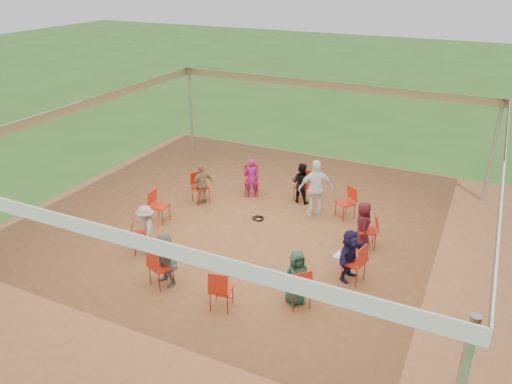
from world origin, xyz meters
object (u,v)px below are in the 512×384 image
at_px(chair_6, 160,206).
at_px(chair_9, 221,289).
at_px(person_seated_0, 349,255).
at_px(cable_coil, 258,219).
at_px(person_seated_2, 301,183).
at_px(person_seated_3, 251,178).
at_px(chair_8, 161,267).
at_px(person_seated_6, 165,259).
at_px(chair_0, 354,263).
at_px(person_seated_4, 202,184).
at_px(chair_7, 142,235).
at_px(chair_3, 303,186).
at_px(person_seated_1, 363,225).
at_px(chair_4, 251,181).
at_px(chair_5, 200,188).
at_px(standing_person, 316,189).
at_px(laptop, 343,254).
at_px(chair_1, 367,231).
at_px(chair_2, 345,203).
at_px(chair_10, 299,287).
at_px(person_seated_7, 297,277).
at_px(person_seated_5, 146,229).

relative_size(chair_6, chair_9, 1.00).
height_order(person_seated_0, cable_coil, person_seated_0).
xyz_separation_m(person_seated_2, person_seated_3, (-1.45, -0.30, 0.00)).
height_order(chair_8, person_seated_6, person_seated_6).
xyz_separation_m(chair_0, chair_9, (-2.11, -2.08, 0.00)).
height_order(person_seated_0, person_seated_4, same).
bearing_deg(chair_6, chair_7, 16.36).
distance_m(chair_3, cable_coil, 1.82).
distance_m(chair_0, chair_7, 4.99).
distance_m(person_seated_1, person_seated_2, 2.84).
bearing_deg(chair_7, person_seated_2, 113.96).
bearing_deg(person_seated_2, chair_4, 12.01).
height_order(chair_5, standing_person, standing_person).
bearing_deg(standing_person, chair_9, 56.96).
relative_size(chair_0, cable_coil, 2.68).
height_order(chair_0, cable_coil, chair_0).
xyz_separation_m(person_seated_4, laptop, (4.69, -1.82, -0.03)).
bearing_deg(standing_person, chair_7, 20.14).
relative_size(person_seated_4, person_seated_6, 1.00).
bearing_deg(standing_person, person_seated_6, 38.50).
relative_size(chair_8, person_seated_6, 0.75).
bearing_deg(chair_8, chair_5, 130.91).
bearing_deg(chair_3, person_seated_6, 82.00).
relative_size(chair_1, chair_3, 1.00).
height_order(chair_2, person_seated_0, person_seated_0).
bearing_deg(chair_6, person_seated_0, 82.00).
relative_size(chair_1, laptop, 2.31).
bearing_deg(person_seated_1, chair_7, 98.37).
relative_size(chair_3, person_seated_1, 0.75).
relative_size(chair_5, person_seated_6, 0.75).
distance_m(chair_9, person_seated_0, 2.91).
height_order(chair_6, person_seated_0, person_seated_0).
xyz_separation_m(chair_1, chair_7, (-4.79, -2.56, 0.00)).
bearing_deg(chair_5, person_seated_4, 90.00).
xyz_separation_m(chair_5, person_seated_6, (1.46, -3.78, 0.15)).
bearing_deg(chair_7, person_seated_1, 82.00).
bearing_deg(standing_person, chair_0, 95.88).
distance_m(chair_10, person_seated_6, 2.91).
bearing_deg(cable_coil, chair_8, -98.72).
distance_m(person_seated_4, person_seated_7, 5.19).
height_order(chair_0, chair_5, same).
bearing_deg(chair_0, person_seated_0, 90.00).
xyz_separation_m(chair_2, person_seated_4, (-3.95, -0.90, 0.15)).
bearing_deg(person_seated_6, chair_6, 149.27).
xyz_separation_m(chair_10, person_seated_5, (-4.03, 0.40, 0.15)).
xyz_separation_m(chair_3, person_seated_0, (2.34, -3.31, 0.15)).
height_order(chair_3, chair_8, same).
distance_m(chair_1, laptop, 1.50).
distance_m(chair_10, person_seated_0, 1.52).
relative_size(chair_7, person_seated_1, 0.75).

